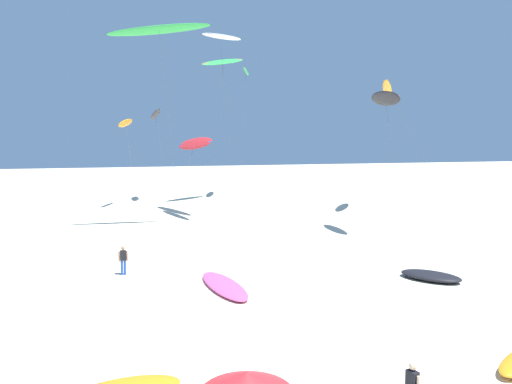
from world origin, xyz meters
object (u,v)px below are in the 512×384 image
Objects in this scene: flying_kite_2 at (385,99)px; grounded_kite_2 at (431,276)px; flying_kite_3 at (155,115)px; flying_kite_4 at (246,71)px; grounded_kite_1 at (224,285)px; flying_kite_6 at (195,144)px; flying_kite_5 at (223,62)px; flying_kite_9 at (159,30)px; person_near_left at (123,259)px; flying_kite_7 at (220,37)px; flying_kite_0 at (387,90)px; flying_kite_8 at (126,123)px; beach_umbrella at (247,383)px.

grounded_kite_2 is (-4.84, -12.14, -10.51)m from flying_kite_2.
flying_kite_3 is 3.23× the size of grounded_kite_2.
flying_kite_4 reaches higher than grounded_kite_1.
flying_kite_6 is 24.98m from grounded_kite_1.
flying_kite_5 is 1.05× the size of flying_kite_9.
flying_kite_5 is 11.18× the size of person_near_left.
grounded_kite_2 is (9.17, -41.07, -10.57)m from flying_kite_3.
flying_kite_2 is 21.46m from grounded_kite_1.
flying_kite_6 reaches higher than grounded_kite_1.
grounded_kite_2 is 16.76m from person_near_left.
flying_kite_7 reaches higher than flying_kite_5.
grounded_kite_1 is 3.44× the size of person_near_left.
person_near_left is (-4.10, -13.49, -15.51)m from flying_kite_9.
grounded_kite_2 is (1.54, -36.98, -16.76)m from flying_kite_5.
person_near_left is at bearing -148.03° from flying_kite_0.
flying_kite_4 is at bearing 57.05° from flying_kite_6.
flying_kite_3 is 6.85m from flying_kite_8.
flying_kite_5 is 13.90m from flying_kite_8.
flying_kite_4 is 6.25m from flying_kite_5.
grounded_kite_1 is (-3.45, -23.71, -7.09)m from flying_kite_6.
flying_kite_3 is 0.67× the size of flying_kite_9.
flying_kite_3 reaches higher than person_near_left.
beach_umbrella is at bearing -126.90° from flying_kite_0.
grounded_kite_2 is (4.79, -25.85, -17.29)m from flying_kite_7.
flying_kite_8 reaches higher than flying_kite_6.
person_near_left is (-2.35, -29.36, -8.60)m from flying_kite_8.
beach_umbrella is at bearing -100.08° from flying_kite_6.
grounded_kite_1 is at bearing -147.41° from flying_kite_2.
flying_kite_8 is at bearing 155.88° from flying_kite_0.
flying_kite_8 reaches higher than grounded_kite_1.
flying_kite_0 is 0.74× the size of flying_kite_7.
grounded_kite_1 is 6.31m from person_near_left.
grounded_kite_2 is at bearing -77.41° from flying_kite_3.
flying_kite_2 is (-8.01, -11.86, -2.14)m from flying_kite_0.
flying_kite_8 reaches higher than grounded_kite_2.
grounded_kite_1 is (-1.71, -38.97, -10.65)m from flying_kite_3.
flying_kite_5 is (-4.30, -4.53, 0.31)m from flying_kite_4.
flying_kite_2 is 3.16× the size of grounded_kite_2.
flying_kite_5 is 37.36m from person_near_left.
flying_kite_0 is 21.12m from flying_kite_6.
flying_kite_7 is 7.48× the size of beach_umbrella.
grounded_kite_1 is at bearing -98.29° from flying_kite_6.
flying_kite_4 is at bearing 86.20° from grounded_kite_2.
flying_kite_7 is 11.55× the size of person_near_left.
flying_kite_7 reaches higher than flying_kite_8.
flying_kite_9 is at bearing -170.13° from flying_kite_0.
flying_kite_4 is at bearing 46.46° from flying_kite_5.
flying_kite_2 is 16.77m from grounded_kite_2.
flying_kite_7 reaches higher than grounded_kite_1.
flying_kite_9 is 4.78× the size of grounded_kite_2.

